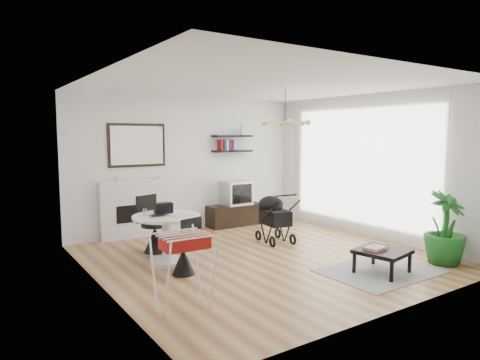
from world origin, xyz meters
TOP-DOWN VIEW (x-y plane):
  - floor at (0.00, 0.00)m, footprint 5.00×5.00m
  - ceiling at (0.00, 0.00)m, footprint 5.00×5.00m
  - wall_back at (0.00, 2.50)m, footprint 5.00×0.00m
  - wall_left at (-2.50, 0.00)m, footprint 0.00×5.00m
  - wall_right at (2.50, 0.00)m, footprint 0.00×5.00m
  - sheer_curtain at (2.40, 0.20)m, footprint 0.04×3.60m
  - fireplace at (-1.10, 2.42)m, footprint 1.50×0.17m
  - shelf_lower at (0.97, 2.37)m, footprint 0.90×0.25m
  - shelf_upper at (0.97, 2.37)m, footprint 0.90×0.25m
  - pendant_lamp at (0.70, 0.30)m, footprint 0.90×0.90m
  - tv_console at (0.97, 2.28)m, footprint 1.22×0.43m
  - crt_tv at (0.98, 2.27)m, footprint 0.59×0.51m
  - dining_table at (-1.38, 0.55)m, footprint 1.02×1.02m
  - laptop at (-1.49, 0.50)m, footprint 0.37×0.29m
  - black_bag at (-1.34, 0.74)m, footprint 0.28×0.19m
  - newspaper at (-1.19, 0.41)m, footprint 0.38×0.33m
  - drinking_glass at (-1.65, 0.72)m, footprint 0.06×0.06m
  - chair_far at (-1.29, 1.26)m, footprint 0.49×0.50m
  - chair_near at (-1.40, -0.07)m, footprint 0.42×0.43m
  - drying_rack at (-1.94, -1.16)m, footprint 0.60×0.56m
  - stroller at (0.80, 0.71)m, footprint 0.57×0.80m
  - rug at (1.00, -1.50)m, footprint 1.63×1.18m
  - coffee_table at (0.94, -1.57)m, footprint 0.76×0.76m
  - magazines at (0.86, -1.51)m, footprint 0.31×0.26m
  - potted_plant at (2.11, -1.79)m, footprint 0.66×0.66m

SIDE VIEW (x-z plane):
  - floor at x=0.00m, z-range 0.00..0.00m
  - rug at x=1.00m, z-range 0.00..0.01m
  - tv_console at x=0.97m, z-range 0.00..0.46m
  - chair_near at x=-1.40m, z-range -0.15..0.67m
  - chair_far at x=-1.29m, z-range -0.17..0.77m
  - coffee_table at x=0.94m, z-range 0.14..0.47m
  - magazines at x=0.86m, z-range 0.34..0.38m
  - stroller at x=0.80m, z-range -0.07..0.87m
  - drying_rack at x=-1.94m, z-range 0.02..0.90m
  - dining_table at x=-1.38m, z-range 0.12..0.86m
  - potted_plant at x=2.11m, z-range 0.00..1.10m
  - fireplace at x=-1.10m, z-range -0.39..1.77m
  - crt_tv at x=0.98m, z-range 0.46..0.97m
  - newspaper at x=-1.19m, z-range 0.74..0.75m
  - laptop at x=-1.49m, z-range 0.74..0.77m
  - drinking_glass at x=-1.65m, z-range 0.74..0.84m
  - black_bag at x=-1.34m, z-range 0.74..0.90m
  - wall_back at x=0.00m, z-range -1.15..3.85m
  - wall_left at x=-2.50m, z-range -1.15..3.85m
  - wall_right at x=2.50m, z-range -1.15..3.85m
  - sheer_curtain at x=2.40m, z-range 0.05..2.65m
  - shelf_lower at x=0.97m, z-range 1.58..1.62m
  - shelf_upper at x=0.97m, z-range 1.90..1.94m
  - pendant_lamp at x=0.70m, z-range 2.10..2.20m
  - ceiling at x=0.00m, z-range 2.70..2.70m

